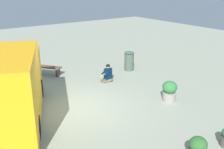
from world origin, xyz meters
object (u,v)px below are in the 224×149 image
(food_truck, at_px, (8,88))
(trash_bin, at_px, (129,61))
(planter_flowering_far, at_px, (198,148))
(plaza_bench, at_px, (48,69))
(planter_flowering_near, at_px, (170,91))
(person_customer, at_px, (108,75))

(food_truck, distance_m, trash_bin, 7.08)
(food_truck, height_order, planter_flowering_far, food_truck)
(trash_bin, bearing_deg, plaza_bench, -114.97)
(planter_flowering_near, bearing_deg, planter_flowering_far, -35.43)
(food_truck, relative_size, trash_bin, 5.47)
(person_customer, xyz_separation_m, plaza_bench, (-2.53, -1.97, 0.02))
(planter_flowering_far, xyz_separation_m, plaza_bench, (-8.82, -0.58, 0.02))
(planter_flowering_near, xyz_separation_m, trash_bin, (-3.98, 1.14, 0.09))
(food_truck, height_order, planter_flowering_near, food_truck)
(plaza_bench, height_order, trash_bin, trash_bin)
(planter_flowering_near, bearing_deg, person_customer, -166.75)
(planter_flowering_near, height_order, planter_flowering_far, planter_flowering_near)
(person_customer, distance_m, trash_bin, 2.05)
(planter_flowering_far, bearing_deg, food_truck, -145.64)
(planter_flowering_near, bearing_deg, trash_bin, 163.97)
(person_customer, relative_size, plaza_bench, 0.63)
(planter_flowering_far, bearing_deg, planter_flowering_near, 144.57)
(person_customer, height_order, planter_flowering_far, person_customer)
(plaza_bench, bearing_deg, planter_flowering_far, 3.79)
(person_customer, xyz_separation_m, planter_flowering_near, (3.26, 0.77, 0.12))
(food_truck, relative_size, planter_flowering_near, 6.73)
(plaza_bench, distance_m, trash_bin, 4.28)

